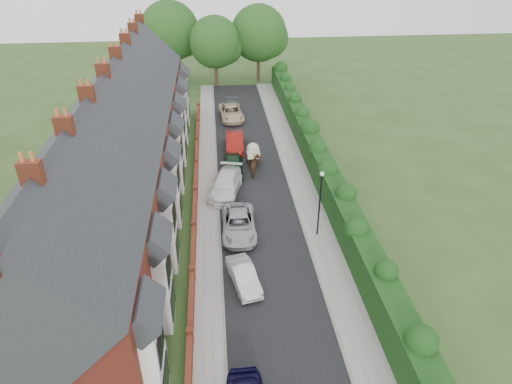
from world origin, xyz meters
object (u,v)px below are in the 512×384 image
Objects in this scene: lamppost at (320,196)px; car_silver_b at (239,224)px; car_green at (233,166)px; horse at (255,166)px; car_white at (226,185)px; car_grey at (230,107)px; car_silver_a at (244,276)px; car_red at (234,142)px; car_beige at (231,113)px; horse_cart at (253,153)px.

car_silver_b is at bearing 170.79° from lamppost.
horse reaches higher than car_green.
car_white is 18.84m from car_grey.
car_white is at bearing 98.23° from car_silver_b.
lamppost is 0.99× the size of car_silver_b.
horse is at bearing 110.15° from lamppost.
car_grey is at bearing 99.67° from car_white.
lamppost reaches higher than car_white.
car_silver_a is 0.70× the size of car_white.
lamppost reaches higher than horse.
lamppost reaches higher than car_silver_a.
car_red is 2.45× the size of horse.
car_grey is (0.47, 15.30, -0.08)m from car_green.
car_silver_b is 0.95× the size of car_white.
car_silver_b is 22.51m from car_beige.
horse_cart reaches higher than car_silver_b.
car_silver_b is 10.99m from horse_cart.
car_red is 1.77× the size of horse_cart.
car_silver_b is 1.09× the size of car_red.
horse is at bearing -76.65° from car_grey.
lamppost is 1.34× the size of car_silver_a.
car_white is at bearing -101.50° from car_green.
horse is (-3.52, 9.60, -2.47)m from lamppost.
car_green is (-5.47, 10.10, -2.57)m from lamppost.
car_silver_a is at bearing -72.99° from car_white.
lamppost is 7.72m from car_silver_a.
lamppost is at bearing 26.55° from car_silver_a.
horse_cart is (1.48, -11.70, 0.36)m from car_beige.
car_white is 5.80m from horse_cart.
horse is 2.12m from horse_cart.
lamppost is at bearing -8.19° from car_silver_b.
car_beige is at bearing 99.21° from car_white.
lamppost is 0.94× the size of car_white.
horse is at bearing -88.77° from car_beige.
horse_cart is at bearing 106.76° from lamppost.
car_silver_b is 5.75m from car_white.
horse_cart is at bearing 75.17° from car_white.
car_silver_a is 5.50m from car_silver_b.
car_red is at bearing 95.52° from car_white.
car_silver_a is 0.71× the size of car_beige.
horse is (2.75, 3.00, 0.02)m from car_white.
car_grey is 13.79m from horse_cart.
car_white is 2.83× the size of horse.
car_silver_a is 30.01m from car_grey.
car_silver_b is 2.68× the size of horse.
lamppost is 1.22× the size of car_green.
car_green is at bearing -96.93° from car_beige.
car_red is 1.08× the size of car_grey.
car_red is at bearing 108.60° from lamppost.
car_silver_a is 19.70m from car_red.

